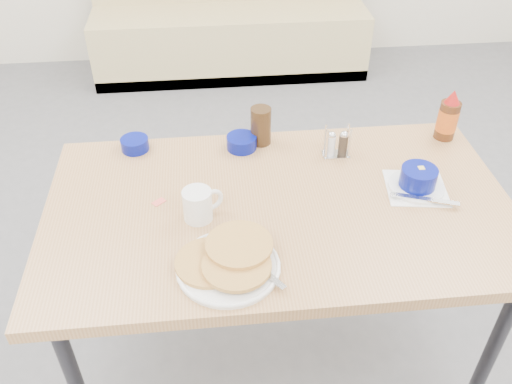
{
  "coord_description": "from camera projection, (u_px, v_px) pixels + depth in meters",
  "views": [
    {
      "loc": [
        -0.2,
        -0.98,
        1.8
      ],
      "look_at": [
        -0.07,
        0.24,
        0.82
      ],
      "focal_mm": 38.0,
      "sensor_mm": 36.0,
      "label": 1
    }
  ],
  "objects": [
    {
      "name": "syrup_bottle",
      "position": [
        448.0,
        118.0,
        1.86
      ],
      "size": [
        0.07,
        0.07,
        0.18
      ],
      "rotation": [
        0.0,
        0.0,
        -0.08
      ],
      "color": "#47230F",
      "rests_on": "dining_table"
    },
    {
      "name": "grits_setting",
      "position": [
        418.0,
        180.0,
        1.66
      ],
      "size": [
        0.21,
        0.22,
        0.08
      ],
      "rotation": [
        0.0,
        0.0,
        -0.14
      ],
      "color": "white",
      "rests_on": "dining_table"
    },
    {
      "name": "butter_bowl",
      "position": [
        242.0,
        142.0,
        1.84
      ],
      "size": [
        0.1,
        0.1,
        0.05
      ],
      "rotation": [
        0.0,
        0.0,
        -0.07
      ],
      "color": "#050E73",
      "rests_on": "dining_table"
    },
    {
      "name": "condiment_caddy",
      "position": [
        337.0,
        145.0,
        1.8
      ],
      "size": [
        0.09,
        0.05,
        0.11
      ],
      "rotation": [
        0.0,
        0.0,
        -0.02
      ],
      "color": "silver",
      "rests_on": "dining_table"
    },
    {
      "name": "sugar_wrapper",
      "position": [
        159.0,
        202.0,
        1.63
      ],
      "size": [
        0.05,
        0.04,
        0.0
      ],
      "primitive_type": "cube",
      "rotation": [
        0.0,
        0.0,
        0.7
      ],
      "color": "#F65F52",
      "rests_on": "dining_table"
    },
    {
      "name": "amber_tumbler",
      "position": [
        261.0,
        126.0,
        1.84
      ],
      "size": [
        0.08,
        0.08,
        0.13
      ],
      "primitive_type": "cylinder",
      "rotation": [
        0.0,
        0.0,
        0.15
      ],
      "color": "#322010",
      "rests_on": "dining_table"
    },
    {
      "name": "coffee_mug",
      "position": [
        199.0,
        204.0,
        1.54
      ],
      "size": [
        0.12,
        0.08,
        0.1
      ],
      "rotation": [
        0.0,
        0.0,
        0.42
      ],
      "color": "white",
      "rests_on": "dining_table"
    },
    {
      "name": "dining_table",
      "position": [
        279.0,
        220.0,
        1.66
      ],
      "size": [
        1.4,
        0.8,
        0.76
      ],
      "color": "tan",
      "rests_on": "ground"
    },
    {
      "name": "creamer_bowl",
      "position": [
        135.0,
        144.0,
        1.84
      ],
      "size": [
        0.09,
        0.09,
        0.04
      ],
      "rotation": [
        0.0,
        0.0,
        -0.19
      ],
      "color": "#050E73",
      "rests_on": "dining_table"
    },
    {
      "name": "pancake_plate",
      "position": [
        228.0,
        262.0,
        1.41
      ],
      "size": [
        0.28,
        0.27,
        0.05
      ],
      "rotation": [
        0.0,
        0.0,
        0.29
      ],
      "color": "white",
      "rests_on": "dining_table"
    },
    {
      "name": "booth_bench",
      "position": [
        230.0,
        21.0,
        3.84
      ],
      "size": [
        1.9,
        0.56,
        1.22
      ],
      "color": "tan",
      "rests_on": "ground"
    }
  ]
}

